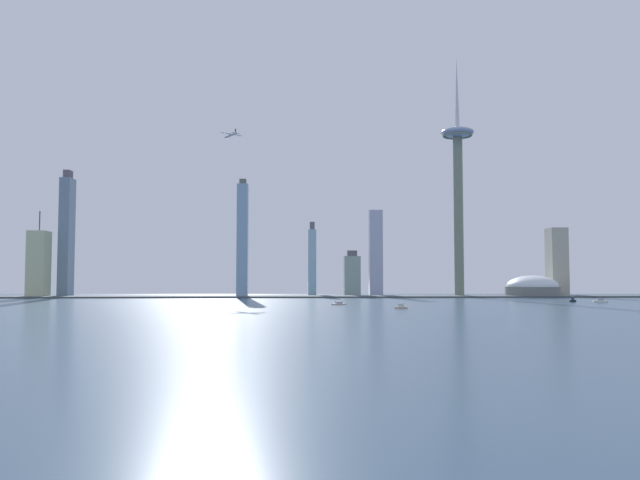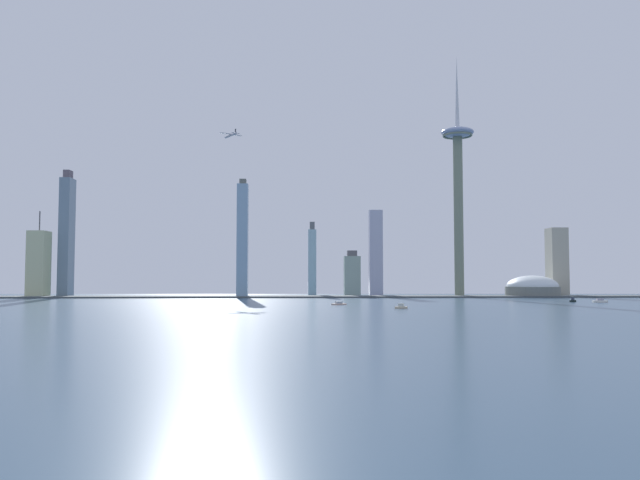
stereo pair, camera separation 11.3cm
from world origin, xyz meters
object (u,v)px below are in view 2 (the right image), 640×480
(airplane, at_px, (231,135))
(boat_1, at_px, (339,304))
(observation_tower, at_px, (458,172))
(skyscraper_2, at_px, (376,253))
(skyscraper_4, at_px, (39,264))
(skyscraper_1, at_px, (312,261))
(skyscraper_6, at_px, (352,275))
(stadium_dome, at_px, (532,288))
(skyscraper_3, at_px, (243,240))
(skyscraper_0, at_px, (557,262))
(skyscraper_5, at_px, (67,236))
(boat_0, at_px, (573,300))
(boat_2, at_px, (600,301))
(boat_3, at_px, (401,307))

(airplane, bearing_deg, boat_1, 173.02)
(observation_tower, height_order, skyscraper_2, observation_tower)
(skyscraper_4, bearing_deg, skyscraper_1, 14.64)
(observation_tower, relative_size, skyscraper_4, 2.92)
(observation_tower, bearing_deg, boat_1, -127.25)
(skyscraper_1, height_order, boat_1, skyscraper_1)
(skyscraper_6, bearing_deg, boat_1, -97.63)
(stadium_dome, bearing_deg, skyscraper_3, -178.22)
(observation_tower, bearing_deg, skyscraper_0, 10.60)
(skyscraper_2, relative_size, skyscraper_3, 0.78)
(skyscraper_1, height_order, skyscraper_4, skyscraper_4)
(skyscraper_5, height_order, airplane, airplane)
(skyscraper_3, height_order, boat_1, skyscraper_3)
(skyscraper_3, bearing_deg, skyscraper_1, 48.63)
(skyscraper_3, bearing_deg, observation_tower, 3.16)
(observation_tower, distance_m, stadium_dome, 188.94)
(stadium_dome, bearing_deg, skyscraper_0, 33.21)
(stadium_dome, bearing_deg, boat_1, -140.14)
(boat_1, bearing_deg, airplane, -91.14)
(skyscraper_0, xyz_separation_m, boat_0, (-72.02, -208.71, -46.68))
(skyscraper_6, relative_size, boat_2, 4.29)
(boat_0, bearing_deg, skyscraper_6, 105.42)
(skyscraper_0, height_order, airplane, airplane)
(skyscraper_0, height_order, boat_3, skyscraper_0)
(skyscraper_4, xyz_separation_m, boat_2, (667.85, -189.60, -42.64))
(skyscraper_0, relative_size, airplane, 3.11)
(skyscraper_5, relative_size, airplane, 5.58)
(boat_3, bearing_deg, boat_1, 141.77)
(skyscraper_3, distance_m, airplane, 162.29)
(skyscraper_6, bearing_deg, observation_tower, -20.79)
(skyscraper_0, xyz_separation_m, boat_3, (-281.83, -340.43, -46.82))
(skyscraper_6, xyz_separation_m, boat_1, (-39.38, -293.79, -28.92))
(skyscraper_4, height_order, skyscraper_5, skyscraper_5)
(skyscraper_4, bearing_deg, skyscraper_5, 35.62)
(airplane, bearing_deg, observation_tower, -129.52)
(stadium_dome, height_order, boat_2, stadium_dome)
(stadium_dome, height_order, skyscraper_3, skyscraper_3)
(stadium_dome, height_order, skyscraper_2, skyscraper_2)
(stadium_dome, height_order, airplane, airplane)
(stadium_dome, bearing_deg, skyscraper_2, 165.12)
(skyscraper_3, bearing_deg, skyscraper_0, 5.67)
(skyscraper_4, xyz_separation_m, boat_0, (643.92, -177.24, -42.49))
(skyscraper_6, bearing_deg, airplane, -173.63)
(skyscraper_3, relative_size, boat_0, 19.13)
(observation_tower, distance_m, skyscraper_0, 195.06)
(stadium_dome, xyz_separation_m, skyscraper_3, (-395.44, -12.31, 65.26))
(observation_tower, bearing_deg, skyscraper_4, -179.63)
(skyscraper_1, distance_m, skyscraper_5, 348.83)
(skyscraper_6, height_order, boat_3, skyscraper_6)
(skyscraper_5, bearing_deg, boat_3, -39.09)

